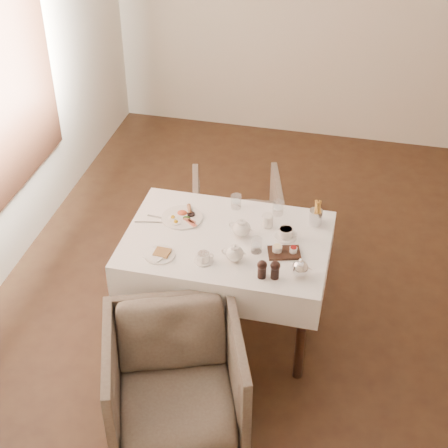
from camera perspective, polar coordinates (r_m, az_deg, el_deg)
table at (r=4.36m, az=0.24°, el=-2.40°), size 1.28×0.88×0.75m
armchair_near at (r=3.99m, az=-4.07°, el=-12.81°), size 0.98×1.00×0.71m
armchair_far at (r=5.24m, az=1.06°, el=0.61°), size 0.81×0.83×0.62m
breakfast_plate at (r=4.46m, az=-3.48°, el=0.60°), size 0.27×0.27×0.03m
side_plate at (r=4.17m, az=-5.45°, el=-2.55°), size 0.20×0.19×0.02m
teapot_centre at (r=4.28m, az=1.46°, el=-0.27°), size 0.18×0.15×0.13m
teapot_front at (r=4.08m, az=0.89°, el=-2.37°), size 0.15×0.12×0.12m
creamer at (r=4.37m, az=3.64°, el=0.30°), size 0.09×0.09×0.08m
teacup_near at (r=4.10m, az=-1.71°, el=-2.81°), size 0.12×0.12×0.06m
teacup_far at (r=4.29m, az=5.15°, el=-0.80°), size 0.14×0.14×0.07m
glass_left at (r=4.53m, az=1.01°, el=1.88°), size 0.08×0.08×0.10m
glass_mid at (r=4.16m, az=2.72°, el=-1.77°), size 0.08×0.08×0.10m
glass_right at (r=4.48m, az=4.52°, el=1.35°), size 0.08×0.08×0.10m
condiment_board at (r=4.17m, az=5.00°, el=-2.30°), size 0.22×0.18×0.05m
pepper_mill_left at (r=3.97m, az=3.17°, el=-3.76°), size 0.07×0.07×0.12m
pepper_mill_right at (r=3.97m, az=4.27°, el=-3.80°), size 0.07×0.07×0.12m
silver_pot at (r=3.99m, az=6.36°, el=-3.59°), size 0.14×0.12×0.13m
fries_cup at (r=4.41m, az=7.66°, el=0.88°), size 0.09×0.09×0.18m
cutlery_fork at (r=4.48m, az=-5.28°, el=0.51°), size 0.19×0.03×0.00m
cutlery_knife at (r=4.45m, az=-6.25°, el=0.15°), size 0.19×0.05×0.00m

